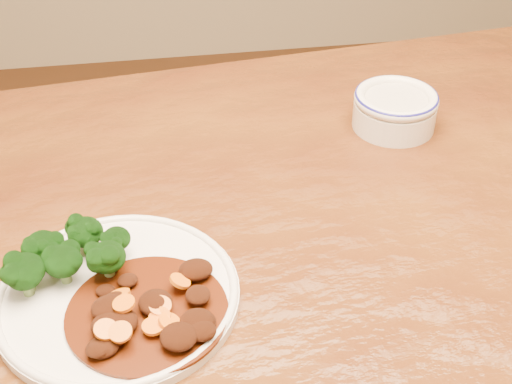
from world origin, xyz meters
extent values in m
cube|color=#5C3310|center=(0.00, 0.00, 0.73)|extent=(1.59, 1.06, 0.04)
cylinder|color=white|center=(-0.22, -0.07, 0.76)|extent=(0.25, 0.25, 0.01)
torus|color=white|center=(-0.22, -0.07, 0.76)|extent=(0.25, 0.25, 0.01)
cylinder|color=olive|center=(-0.31, -0.06, 0.77)|extent=(0.01, 0.01, 0.01)
ellipsoid|color=black|center=(-0.31, -0.06, 0.79)|extent=(0.04, 0.04, 0.03)
cylinder|color=olive|center=(-0.30, -0.01, 0.77)|extent=(0.01, 0.01, 0.01)
ellipsoid|color=black|center=(-0.30, -0.01, 0.79)|extent=(0.04, 0.04, 0.03)
cylinder|color=olive|center=(-0.25, 0.00, 0.77)|extent=(0.01, 0.01, 0.01)
ellipsoid|color=black|center=(-0.25, 0.00, 0.79)|extent=(0.04, 0.04, 0.03)
cylinder|color=olive|center=(-0.23, -0.04, 0.77)|extent=(0.01, 0.01, 0.01)
ellipsoid|color=black|center=(-0.23, -0.04, 0.79)|extent=(0.04, 0.04, 0.03)
cylinder|color=olive|center=(-0.22, -0.01, 0.77)|extent=(0.01, 0.01, 0.01)
ellipsoid|color=black|center=(-0.22, -0.01, 0.79)|extent=(0.03, 0.03, 0.02)
cylinder|color=olive|center=(-0.27, -0.04, 0.77)|extent=(0.01, 0.01, 0.01)
ellipsoid|color=black|center=(-0.27, -0.04, 0.79)|extent=(0.04, 0.04, 0.03)
cylinder|color=olive|center=(-0.31, -0.05, 0.77)|extent=(0.01, 0.01, 0.01)
ellipsoid|color=black|center=(-0.31, -0.05, 0.79)|extent=(0.04, 0.04, 0.03)
cylinder|color=#3F1506|center=(-0.19, -0.10, 0.76)|extent=(0.16, 0.16, 0.00)
ellipsoid|color=black|center=(-0.22, -0.14, 0.77)|extent=(0.03, 0.03, 0.02)
ellipsoid|color=black|center=(-0.14, -0.13, 0.77)|extent=(0.02, 0.02, 0.01)
ellipsoid|color=black|center=(-0.22, -0.10, 0.77)|extent=(0.03, 0.03, 0.01)
ellipsoid|color=black|center=(-0.14, -0.06, 0.77)|extent=(0.04, 0.03, 0.02)
ellipsoid|color=black|center=(-0.23, -0.07, 0.77)|extent=(0.02, 0.02, 0.01)
ellipsoid|color=black|center=(-0.23, -0.10, 0.77)|extent=(0.04, 0.03, 0.02)
ellipsoid|color=black|center=(-0.21, -0.06, 0.77)|extent=(0.02, 0.02, 0.01)
ellipsoid|color=black|center=(-0.14, -0.13, 0.77)|extent=(0.03, 0.03, 0.02)
ellipsoid|color=black|center=(-0.22, -0.12, 0.77)|extent=(0.03, 0.03, 0.02)
ellipsoid|color=black|center=(-0.18, -0.10, 0.77)|extent=(0.03, 0.03, 0.02)
ellipsoid|color=black|center=(-0.24, -0.15, 0.77)|extent=(0.02, 0.02, 0.01)
ellipsoid|color=black|center=(-0.14, -0.14, 0.77)|extent=(0.03, 0.03, 0.01)
ellipsoid|color=black|center=(-0.24, -0.15, 0.77)|extent=(0.03, 0.03, 0.02)
ellipsoid|color=black|center=(-0.14, -0.10, 0.78)|extent=(0.03, 0.03, 0.01)
ellipsoid|color=black|center=(-0.16, -0.15, 0.78)|extent=(0.04, 0.03, 0.02)
ellipsoid|color=black|center=(-0.23, -0.13, 0.77)|extent=(0.03, 0.03, 0.02)
cylinder|color=#D65F0B|center=(-0.17, -0.13, 0.77)|extent=(0.03, 0.03, 0.02)
cylinder|color=#D65F0B|center=(-0.22, -0.09, 0.77)|extent=(0.03, 0.03, 0.02)
cylinder|color=#D65F0B|center=(-0.16, -0.08, 0.78)|extent=(0.03, 0.03, 0.02)
cylinder|color=#D65F0B|center=(-0.23, -0.14, 0.78)|extent=(0.03, 0.03, 0.01)
cylinder|color=#D65F0B|center=(-0.22, -0.14, 0.78)|extent=(0.02, 0.02, 0.01)
cylinder|color=#D65F0B|center=(-0.18, -0.11, 0.78)|extent=(0.03, 0.03, 0.01)
cylinder|color=#D65F0B|center=(-0.19, -0.13, 0.77)|extent=(0.03, 0.03, 0.00)
cylinder|color=#D65F0B|center=(-0.21, -0.11, 0.78)|extent=(0.02, 0.02, 0.01)
cylinder|color=#D65F0B|center=(-0.18, -0.12, 0.77)|extent=(0.03, 0.03, 0.02)
cylinder|color=white|center=(0.17, 0.21, 0.77)|extent=(0.12, 0.12, 0.04)
cylinder|color=beige|center=(0.17, 0.21, 0.79)|extent=(0.09, 0.09, 0.01)
torus|color=white|center=(0.17, 0.21, 0.80)|extent=(0.12, 0.12, 0.02)
torus|color=navy|center=(0.17, 0.21, 0.80)|extent=(0.12, 0.12, 0.01)
camera|label=1|loc=(-0.16, -0.61, 1.29)|focal=50.00mm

